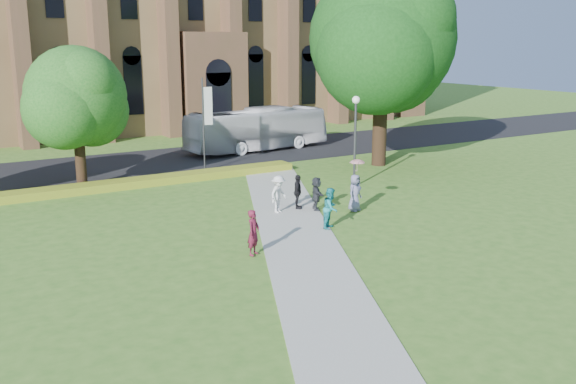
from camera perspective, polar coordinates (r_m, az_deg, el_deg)
ground at (r=28.05m, az=1.67°, el=-3.85°), size 160.00×160.00×0.00m
road at (r=45.65m, az=-12.17°, el=2.59°), size 160.00×10.00×0.02m
footpath at (r=28.85m, az=0.59°, el=-3.31°), size 15.58×28.54×0.04m
flower_hedge at (r=38.66m, az=-11.60°, el=1.03°), size 18.00×1.40×0.45m
streetlamp at (r=36.78m, az=6.00°, el=5.47°), size 0.44×0.44×5.24m
large_tree at (r=43.39m, az=8.41°, el=13.31°), size 9.60×9.60×13.20m
street_tree_1 at (r=38.05m, az=-18.35°, el=8.06°), size 5.60×5.60×8.05m
banner_pole_0 at (r=41.49m, az=-7.39°, el=6.45°), size 0.70×0.10×6.00m
tour_coach at (r=49.34m, az=-2.76°, el=5.59°), size 11.83×3.73×3.24m
pedestrian_0 at (r=25.18m, az=-3.09°, el=-3.62°), size 0.79×0.74×1.82m
pedestrian_1 at (r=28.76m, az=3.82°, el=-1.44°), size 1.14×1.10×1.85m
pedestrian_2 at (r=31.29m, az=-0.84°, el=-0.20°), size 1.37×1.14×1.84m
pedestrian_3 at (r=32.04m, az=0.87°, el=0.02°), size 0.93×1.07×1.73m
pedestrian_4 at (r=31.81m, az=5.96°, el=-0.06°), size 1.05×0.88×1.83m
pedestrian_5 at (r=31.84m, az=2.54°, el=-0.13°), size 1.09×1.61×1.67m
parasol at (r=31.74m, az=6.17°, el=2.18°), size 0.86×0.86×0.64m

